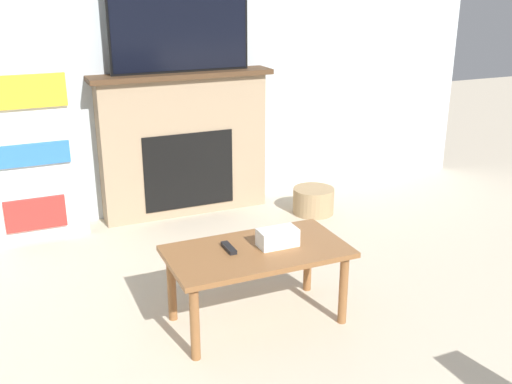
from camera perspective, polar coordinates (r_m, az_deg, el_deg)
wall_back at (r=4.85m, az=-10.76°, el=13.33°), size 6.14×0.06×2.70m
fireplace at (r=4.92m, az=-6.86°, el=4.58°), size 1.46×0.28×1.17m
tv at (r=4.75m, az=-7.24°, el=15.30°), size 1.10×0.03×0.68m
coffee_table at (r=3.33m, az=0.10°, el=-6.42°), size 0.99×0.54×0.45m
tissue_box at (r=3.33m, az=2.07°, el=-4.34°), size 0.22×0.12×0.10m
remote_control at (r=3.30m, az=-2.61°, el=-5.34°), size 0.04×0.15×0.02m
bookshelf at (r=4.69m, az=-21.01°, el=3.76°), size 0.75×0.29×1.35m
storage_basket at (r=5.02m, az=5.48°, el=-0.82°), size 0.34×0.34×0.21m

